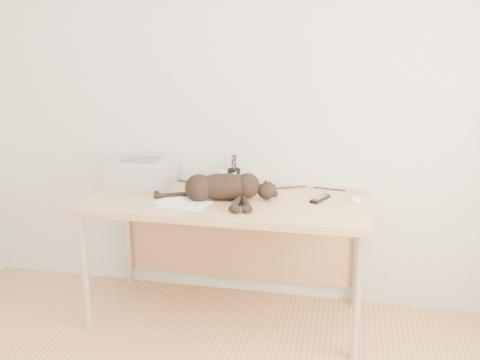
% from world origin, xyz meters
% --- Properties ---
extents(wall_back, '(3.50, 0.00, 3.50)m').
position_xyz_m(wall_back, '(0.00, 1.75, 1.30)').
color(wall_back, white).
rests_on(wall_back, floor).
extents(desk, '(1.60, 0.70, 0.74)m').
position_xyz_m(desk, '(0.00, 1.48, 0.61)').
color(desk, tan).
rests_on(desk, floor).
extents(printer, '(0.37, 0.32, 0.17)m').
position_xyz_m(printer, '(-0.57, 1.56, 0.82)').
color(printer, '#BBBAC0').
rests_on(printer, desk).
extents(papers, '(0.33, 0.27, 0.01)m').
position_xyz_m(papers, '(-0.22, 1.26, 0.74)').
color(papers, white).
rests_on(papers, desk).
extents(cat, '(0.71, 0.34, 0.16)m').
position_xyz_m(cat, '(-0.03, 1.37, 0.81)').
color(cat, black).
rests_on(cat, desk).
extents(mug, '(0.15, 0.15, 0.10)m').
position_xyz_m(mug, '(-0.05, 1.63, 0.79)').
color(mug, white).
rests_on(mug, desk).
extents(pen_cup, '(0.08, 0.08, 0.20)m').
position_xyz_m(pen_cup, '(-0.02, 1.68, 0.80)').
color(pen_cup, black).
rests_on(pen_cup, desk).
extents(remote_grey, '(0.08, 0.19, 0.02)m').
position_xyz_m(remote_grey, '(0.03, 1.62, 0.75)').
color(remote_grey, slate).
rests_on(remote_grey, desk).
extents(remote_black, '(0.11, 0.17, 0.02)m').
position_xyz_m(remote_black, '(0.52, 1.48, 0.75)').
color(remote_black, black).
rests_on(remote_black, desk).
extents(mouse, '(0.07, 0.12, 0.04)m').
position_xyz_m(mouse, '(0.72, 1.52, 0.76)').
color(mouse, white).
rests_on(mouse, desk).
extents(cable_tangle, '(1.36, 0.08, 0.01)m').
position_xyz_m(cable_tangle, '(0.00, 1.70, 0.75)').
color(cable_tangle, black).
rests_on(cable_tangle, desk).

